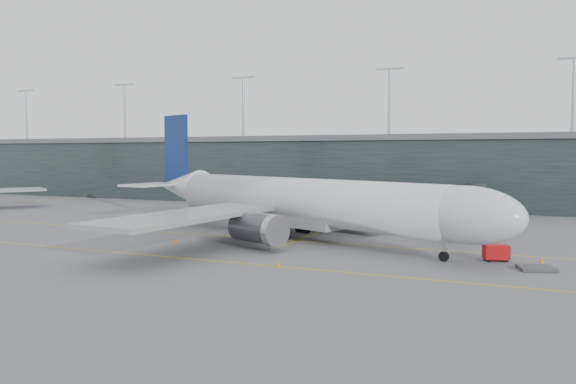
% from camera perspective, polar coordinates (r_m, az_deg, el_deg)
% --- Properties ---
extents(ground, '(320.00, 320.00, 0.00)m').
position_cam_1_polar(ground, '(78.91, -1.42, -4.35)').
color(ground, '#5D5D62').
rests_on(ground, ground).
extents(taxiline_a, '(160.00, 0.25, 0.02)m').
position_cam_1_polar(taxiline_a, '(75.33, -2.69, -4.74)').
color(taxiline_a, gold).
rests_on(taxiline_a, ground).
extents(taxiline_b, '(160.00, 0.25, 0.02)m').
position_cam_1_polar(taxiline_b, '(61.55, -9.25, -6.77)').
color(taxiline_b, gold).
rests_on(taxiline_b, ground).
extents(taxiline_lead_main, '(0.25, 60.00, 0.02)m').
position_cam_1_polar(taxiline_lead_main, '(95.74, 6.32, -2.89)').
color(taxiline_lead_main, gold).
rests_on(taxiline_lead_main, ground).
extents(taxiline_lead_adj, '(0.25, 60.00, 0.02)m').
position_cam_1_polar(taxiline_lead_adj, '(141.32, -26.48, -1.07)').
color(taxiline_lead_adj, gold).
rests_on(taxiline_lead_adj, ground).
extents(terminal, '(240.00, 36.00, 29.00)m').
position_cam_1_polar(terminal, '(133.07, 9.04, 2.30)').
color(terminal, black).
rests_on(terminal, ground).
extents(main_aircraft, '(60.65, 56.00, 17.75)m').
position_cam_1_polar(main_aircraft, '(74.41, 0.93, -0.99)').
color(main_aircraft, silver).
rests_on(main_aircraft, ground).
extents(jet_bridge, '(3.87, 42.33, 5.69)m').
position_cam_1_polar(jet_bridge, '(94.16, 17.49, -0.56)').
color(jet_bridge, '#2C2C31').
rests_on(jet_bridge, ground).
extents(gse_cart, '(2.92, 2.36, 1.72)m').
position_cam_1_polar(gse_cart, '(63.69, 20.38, -5.74)').
color(gse_cart, '#B50C0F').
rests_on(gse_cart, ground).
extents(baggage_dolly, '(3.96, 3.52, 0.33)m').
position_cam_1_polar(baggage_dolly, '(60.47, 23.91, -7.07)').
color(baggage_dolly, '#3D3D42').
rests_on(baggage_dolly, ground).
extents(uld_a, '(1.87, 1.53, 1.63)m').
position_cam_1_polar(uld_a, '(88.82, -1.40, -2.85)').
color(uld_a, '#39393E').
rests_on(uld_a, ground).
extents(uld_b, '(2.17, 1.92, 1.66)m').
position_cam_1_polar(uld_b, '(89.60, -0.03, -2.78)').
color(uld_b, '#39393E').
rests_on(uld_b, ground).
extents(uld_c, '(2.58, 2.22, 2.06)m').
position_cam_1_polar(uld_c, '(88.57, 1.51, -2.73)').
color(uld_c, '#39393E').
rests_on(uld_c, ground).
extents(cone_nose, '(0.42, 0.42, 0.66)m').
position_cam_1_polar(cone_nose, '(64.63, 24.38, -6.27)').
color(cone_nose, orange).
rests_on(cone_nose, ground).
extents(cone_wing_stbd, '(0.40, 0.40, 0.64)m').
position_cam_1_polar(cone_wing_stbd, '(56.59, -1.00, -7.34)').
color(cone_wing_stbd, orange).
rests_on(cone_wing_stbd, ground).
extents(cone_wing_port, '(0.45, 0.45, 0.72)m').
position_cam_1_polar(cone_wing_port, '(86.20, 8.09, -3.43)').
color(cone_wing_port, orange).
rests_on(cone_wing_port, ground).
extents(cone_tail, '(0.49, 0.49, 0.78)m').
position_cam_1_polar(cone_tail, '(72.04, -11.35, -4.91)').
color(cone_tail, '#F5560D').
rests_on(cone_tail, ground).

